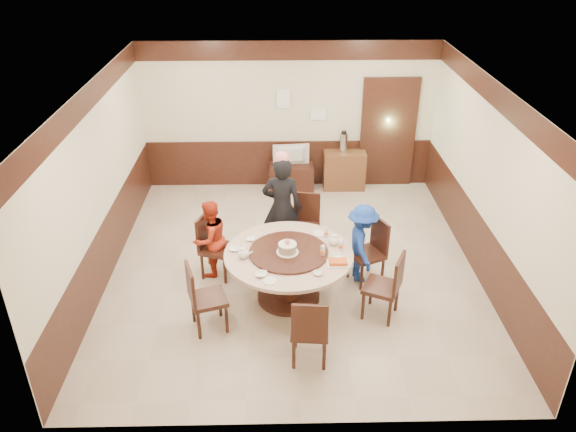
{
  "coord_description": "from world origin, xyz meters",
  "views": [
    {
      "loc": [
        -0.24,
        -7.19,
        4.83
      ],
      "look_at": [
        -0.09,
        -0.38,
        1.1
      ],
      "focal_mm": 35.0,
      "sensor_mm": 36.0,
      "label": 1
    }
  ],
  "objects_px": {
    "tv_stand": "(291,177)",
    "television": "(291,156)",
    "person_standing": "(282,208)",
    "birthday_cake": "(287,248)",
    "person_red": "(210,239)",
    "thermos": "(343,143)",
    "banquet_table": "(289,266)",
    "shrimp_platter": "(338,263)",
    "side_cabinet": "(344,170)",
    "person_blue": "(362,243)"
  },
  "relations": [
    {
      "from": "person_red",
      "to": "television",
      "type": "xyz_separation_m",
      "value": [
        1.27,
        2.89,
        0.1
      ]
    },
    {
      "from": "person_standing",
      "to": "birthday_cake",
      "type": "distance_m",
      "value": 1.19
    },
    {
      "from": "birthday_cake",
      "to": "television",
      "type": "xyz_separation_m",
      "value": [
        0.15,
        3.57,
        -0.15
      ]
    },
    {
      "from": "birthday_cake",
      "to": "side_cabinet",
      "type": "relative_size",
      "value": 0.38
    },
    {
      "from": "person_standing",
      "to": "person_blue",
      "type": "relative_size",
      "value": 1.38
    },
    {
      "from": "thermos",
      "to": "shrimp_platter",
      "type": "bearing_deg",
      "value": -97.11
    },
    {
      "from": "side_cabinet",
      "to": "person_blue",
      "type": "bearing_deg",
      "value": -91.72
    },
    {
      "from": "birthday_cake",
      "to": "thermos",
      "type": "relative_size",
      "value": 0.8
    },
    {
      "from": "television",
      "to": "side_cabinet",
      "type": "relative_size",
      "value": 0.88
    },
    {
      "from": "shrimp_platter",
      "to": "tv_stand",
      "type": "height_order",
      "value": "shrimp_platter"
    },
    {
      "from": "tv_stand",
      "to": "thermos",
      "type": "xyz_separation_m",
      "value": [
        0.99,
        0.03,
        0.69
      ]
    },
    {
      "from": "person_standing",
      "to": "tv_stand",
      "type": "height_order",
      "value": "person_standing"
    },
    {
      "from": "person_red",
      "to": "thermos",
      "type": "height_order",
      "value": "person_red"
    },
    {
      "from": "person_red",
      "to": "side_cabinet",
      "type": "height_order",
      "value": "person_red"
    },
    {
      "from": "shrimp_platter",
      "to": "side_cabinet",
      "type": "distance_m",
      "value": 3.91
    },
    {
      "from": "thermos",
      "to": "tv_stand",
      "type": "bearing_deg",
      "value": -178.26
    },
    {
      "from": "person_red",
      "to": "tv_stand",
      "type": "height_order",
      "value": "person_red"
    },
    {
      "from": "shrimp_platter",
      "to": "person_standing",
      "type": "bearing_deg",
      "value": 116.29
    },
    {
      "from": "person_red",
      "to": "television",
      "type": "distance_m",
      "value": 3.16
    },
    {
      "from": "tv_stand",
      "to": "television",
      "type": "xyz_separation_m",
      "value": [
        0.0,
        0.0,
        0.45
      ]
    },
    {
      "from": "television",
      "to": "person_blue",
      "type": "bearing_deg",
      "value": 101.54
    },
    {
      "from": "person_standing",
      "to": "shrimp_platter",
      "type": "distance_m",
      "value": 1.62
    },
    {
      "from": "banquet_table",
      "to": "shrimp_platter",
      "type": "xyz_separation_m",
      "value": [
        0.64,
        -0.29,
        0.24
      ]
    },
    {
      "from": "banquet_table",
      "to": "birthday_cake",
      "type": "height_order",
      "value": "birthday_cake"
    },
    {
      "from": "person_red",
      "to": "shrimp_platter",
      "type": "distance_m",
      "value": 2.01
    },
    {
      "from": "person_standing",
      "to": "shrimp_platter",
      "type": "relative_size",
      "value": 5.54
    },
    {
      "from": "shrimp_platter",
      "to": "television",
      "type": "height_order",
      "value": "television"
    },
    {
      "from": "banquet_table",
      "to": "person_standing",
      "type": "xyz_separation_m",
      "value": [
        -0.08,
        1.16,
        0.3
      ]
    },
    {
      "from": "person_blue",
      "to": "banquet_table",
      "type": "bearing_deg",
      "value": 109.82
    },
    {
      "from": "person_blue",
      "to": "side_cabinet",
      "type": "relative_size",
      "value": 1.51
    },
    {
      "from": "person_standing",
      "to": "birthday_cake",
      "type": "bearing_deg",
      "value": 100.9
    },
    {
      "from": "birthday_cake",
      "to": "tv_stand",
      "type": "height_order",
      "value": "birthday_cake"
    },
    {
      "from": "birthday_cake",
      "to": "person_standing",
      "type": "bearing_deg",
      "value": 92.9
    },
    {
      "from": "banquet_table",
      "to": "birthday_cake",
      "type": "bearing_deg",
      "value": -114.42
    },
    {
      "from": "person_standing",
      "to": "person_red",
      "type": "xyz_separation_m",
      "value": [
        -1.06,
        -0.52,
        -0.23
      ]
    },
    {
      "from": "birthday_cake",
      "to": "tv_stand",
      "type": "xyz_separation_m",
      "value": [
        0.15,
        3.57,
        -0.6
      ]
    },
    {
      "from": "person_standing",
      "to": "tv_stand",
      "type": "bearing_deg",
      "value": -87.05
    },
    {
      "from": "person_red",
      "to": "thermos",
      "type": "relative_size",
      "value": 3.16
    },
    {
      "from": "tv_stand",
      "to": "side_cabinet",
      "type": "relative_size",
      "value": 1.06
    },
    {
      "from": "television",
      "to": "thermos",
      "type": "distance_m",
      "value": 1.02
    },
    {
      "from": "banquet_table",
      "to": "tv_stand",
      "type": "distance_m",
      "value": 3.55
    },
    {
      "from": "tv_stand",
      "to": "television",
      "type": "bearing_deg",
      "value": 0.0
    },
    {
      "from": "birthday_cake",
      "to": "television",
      "type": "distance_m",
      "value": 3.58
    },
    {
      "from": "person_standing",
      "to": "thermos",
      "type": "bearing_deg",
      "value": -108.47
    },
    {
      "from": "banquet_table",
      "to": "person_red",
      "type": "height_order",
      "value": "person_red"
    },
    {
      "from": "person_standing",
      "to": "tv_stand",
      "type": "distance_m",
      "value": 2.46
    },
    {
      "from": "banquet_table",
      "to": "side_cabinet",
      "type": "height_order",
      "value": "banquet_table"
    },
    {
      "from": "birthday_cake",
      "to": "side_cabinet",
      "type": "height_order",
      "value": "birthday_cake"
    },
    {
      "from": "person_blue",
      "to": "side_cabinet",
      "type": "distance_m",
      "value": 3.11
    },
    {
      "from": "person_standing",
      "to": "person_blue",
      "type": "bearing_deg",
      "value": 156.63
    }
  ]
}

